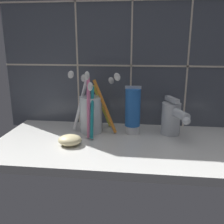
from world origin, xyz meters
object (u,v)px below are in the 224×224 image
(soap_bar, at_px, (70,140))
(toothbrush_cup, at_px, (91,112))
(toothpaste_tube, at_px, (133,110))
(sink_faucet, at_px, (172,117))

(soap_bar, bearing_deg, toothbrush_cup, 71.11)
(soap_bar, bearing_deg, toothpaste_tube, 34.23)
(toothpaste_tube, xyz_separation_m, soap_bar, (-0.15, -0.10, -0.05))
(toothbrush_cup, height_order, sink_faucet, toothbrush_cup)
(toothbrush_cup, relative_size, soap_bar, 3.05)
(toothbrush_cup, distance_m, soap_bar, 0.12)
(sink_faucet, relative_size, soap_bar, 1.87)
(toothpaste_tube, relative_size, sink_faucet, 1.22)
(toothpaste_tube, height_order, sink_faucet, toothpaste_tube)
(toothbrush_cup, relative_size, toothpaste_tube, 1.34)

